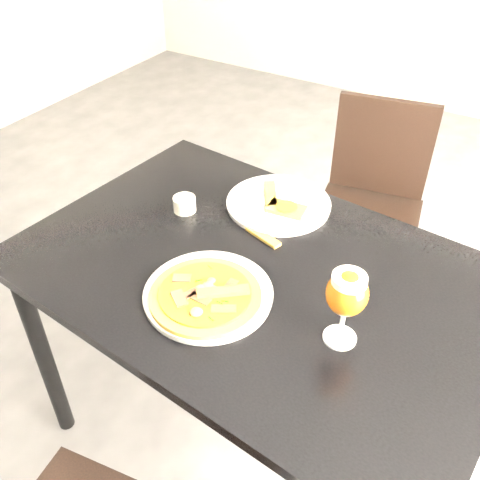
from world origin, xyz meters
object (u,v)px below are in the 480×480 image
Objects in this scene: dining_table at (257,294)px; beer_glass at (347,294)px; pizza at (206,295)px; chair_far at (370,202)px.

beer_glass is (0.26, -0.11, 0.22)m from dining_table.
dining_table is 4.95× the size of pizza.
dining_table is 0.88m from chair_far.
beer_glass is at bearing 10.76° from pizza.
chair_far reaches higher than dining_table.
pizza is 0.33m from beer_glass.
dining_table is 0.21m from pizza.
dining_table is at bearing 157.80° from beer_glass.
chair_far reaches higher than pizza.
beer_glass reaches higher than dining_table.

